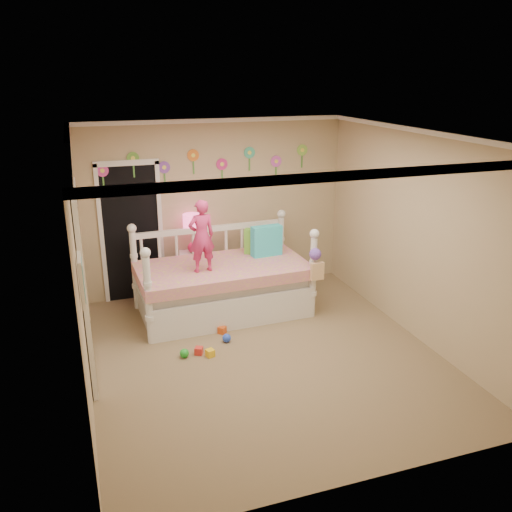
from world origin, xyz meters
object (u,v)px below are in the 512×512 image
object	(u,v)px
nightstand	(194,274)
table_lamp	(192,227)
daybed	(222,269)
child	(202,236)

from	to	relation	value
nightstand	table_lamp	distance (m)	0.73
daybed	child	bearing A→B (deg)	-153.62
nightstand	daybed	bearing A→B (deg)	-61.04
child	table_lamp	distance (m)	0.90
child	nightstand	world-z (taller)	child
table_lamp	child	bearing A→B (deg)	-94.08
child	table_lamp	xyz separation A→B (m)	(0.06, 0.89, -0.13)
child	table_lamp	size ratio (longest dim) A/B	1.66
daybed	nightstand	bearing A→B (deg)	107.24
daybed	child	size ratio (longest dim) A/B	2.44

